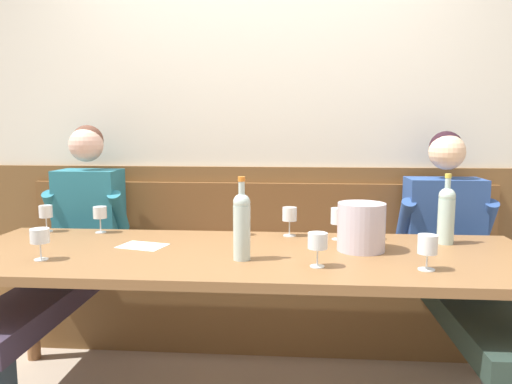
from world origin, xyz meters
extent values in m
cube|color=silver|center=(0.00, 1.09, 1.40)|extent=(6.80, 0.08, 2.80)
cube|color=brown|center=(0.00, 1.04, 0.52)|extent=(6.80, 0.03, 1.04)
cube|color=brown|center=(0.00, 0.81, 0.22)|extent=(2.89, 0.42, 0.44)
cube|color=brown|center=(0.00, 0.81, 0.47)|extent=(2.83, 0.39, 0.05)
cube|color=brown|center=(0.00, 1.00, 0.71)|extent=(2.89, 0.04, 0.45)
cube|color=brown|center=(0.00, 0.11, 0.71)|extent=(2.59, 0.87, 0.04)
cylinder|color=brown|center=(-1.22, 0.47, 0.35)|extent=(0.07, 0.07, 0.69)
cylinder|color=brown|center=(1.22, 0.47, 0.35)|extent=(0.07, 0.07, 0.69)
cube|color=#342A3C|center=(-1.02, 0.19, 0.43)|extent=(0.31, 1.14, 0.11)
cube|color=#246C7E|center=(-1.02, 0.81, 0.76)|extent=(0.37, 0.24, 0.54)
sphere|color=#D6A995|center=(-1.02, 0.80, 1.18)|extent=(0.20, 0.20, 0.20)
sphere|color=brown|center=(-1.02, 0.83, 1.21)|extent=(0.18, 0.18, 0.18)
cylinder|color=#246C7E|center=(-1.21, 0.76, 0.79)|extent=(0.08, 0.20, 0.27)
cylinder|color=#246C7E|center=(-0.82, 0.76, 0.79)|extent=(0.08, 0.20, 0.27)
cube|color=#26372F|center=(1.07, 0.19, 0.43)|extent=(0.35, 1.14, 0.11)
cube|color=navy|center=(1.07, 0.81, 0.74)|extent=(0.42, 0.23, 0.51)
sphere|color=beige|center=(1.07, 0.80, 1.15)|extent=(0.20, 0.20, 0.20)
sphere|color=black|center=(1.07, 0.83, 1.17)|extent=(0.18, 0.18, 0.18)
cylinder|color=navy|center=(0.85, 0.76, 0.76)|extent=(0.08, 0.20, 0.27)
cylinder|color=navy|center=(1.29, 0.76, 0.76)|extent=(0.08, 0.20, 0.27)
cylinder|color=#BFB4C2|center=(0.52, 0.18, 0.84)|extent=(0.21, 0.21, 0.22)
cylinder|color=#B2C8C0|center=(0.00, -0.02, 0.85)|extent=(0.07, 0.07, 0.23)
sphere|color=#B2C8C0|center=(0.00, -0.02, 0.97)|extent=(0.07, 0.07, 0.07)
cylinder|color=#B2C8C0|center=(0.00, -0.02, 1.02)|extent=(0.03, 0.03, 0.08)
cylinder|color=orange|center=(0.00, -0.02, 1.07)|extent=(0.03, 0.03, 0.02)
cylinder|color=#ADCABF|center=(0.94, 0.34, 0.84)|extent=(0.08, 0.08, 0.22)
sphere|color=#ADCABF|center=(0.94, 0.34, 0.96)|extent=(0.08, 0.08, 0.08)
cylinder|color=#ADCABF|center=(0.94, 0.34, 1.01)|extent=(0.03, 0.03, 0.08)
cylinder|color=gold|center=(0.94, 0.34, 1.06)|extent=(0.03, 0.03, 0.02)
cylinder|color=silver|center=(-0.80, 0.45, 0.73)|extent=(0.06, 0.06, 0.00)
cylinder|color=silver|center=(-0.80, 0.45, 0.77)|extent=(0.01, 0.01, 0.07)
cylinder|color=silver|center=(-0.80, 0.45, 0.84)|extent=(0.07, 0.07, 0.06)
cylinder|color=#E0D680|center=(-0.80, 0.45, 0.82)|extent=(0.06, 0.06, 0.02)
cylinder|color=silver|center=(-0.84, -0.09, 0.73)|extent=(0.06, 0.06, 0.00)
cylinder|color=silver|center=(-0.84, -0.09, 0.77)|extent=(0.01, 0.01, 0.07)
cylinder|color=silver|center=(-0.84, -0.09, 0.83)|extent=(0.08, 0.08, 0.06)
cylinder|color=silver|center=(0.31, -0.11, 0.73)|extent=(0.06, 0.06, 0.00)
cylinder|color=silver|center=(0.31, -0.11, 0.77)|extent=(0.01, 0.01, 0.07)
cylinder|color=silver|center=(0.31, -0.11, 0.84)|extent=(0.08, 0.08, 0.06)
cylinder|color=#DFD078|center=(0.31, -0.11, 0.82)|extent=(0.07, 0.07, 0.02)
cylinder|color=silver|center=(0.56, 0.40, 0.73)|extent=(0.07, 0.07, 0.00)
cylinder|color=silver|center=(0.56, 0.40, 0.77)|extent=(0.01, 0.01, 0.07)
cylinder|color=silver|center=(0.56, 0.40, 0.84)|extent=(0.08, 0.08, 0.08)
cylinder|color=#E8E17D|center=(0.56, 0.40, 0.82)|extent=(0.07, 0.07, 0.04)
cylinder|color=silver|center=(0.44, 0.39, 0.73)|extent=(0.06, 0.06, 0.00)
cylinder|color=silver|center=(0.44, 0.39, 0.77)|extent=(0.01, 0.01, 0.08)
cylinder|color=silver|center=(0.44, 0.39, 0.85)|extent=(0.07, 0.07, 0.08)
cylinder|color=silver|center=(0.19, 0.45, 0.73)|extent=(0.06, 0.06, 0.00)
cylinder|color=silver|center=(0.19, 0.45, 0.77)|extent=(0.01, 0.01, 0.08)
cylinder|color=silver|center=(0.19, 0.45, 0.84)|extent=(0.07, 0.07, 0.07)
cylinder|color=beige|center=(0.19, 0.45, 0.82)|extent=(0.07, 0.07, 0.01)
cylinder|color=silver|center=(-1.10, 0.45, 0.73)|extent=(0.06, 0.06, 0.00)
cylinder|color=silver|center=(-1.10, 0.45, 0.77)|extent=(0.01, 0.01, 0.07)
cylinder|color=silver|center=(-1.10, 0.45, 0.84)|extent=(0.07, 0.07, 0.06)
cylinder|color=silver|center=(0.73, -0.12, 0.73)|extent=(0.07, 0.07, 0.00)
cylinder|color=silver|center=(0.73, -0.12, 0.76)|extent=(0.01, 0.01, 0.06)
cylinder|color=silver|center=(0.73, -0.12, 0.83)|extent=(0.08, 0.08, 0.07)
cylinder|color=#ECD57B|center=(0.73, -0.12, 0.81)|extent=(0.07, 0.07, 0.02)
cylinder|color=silver|center=(-0.05, 0.45, 0.78)|extent=(0.06, 0.06, 0.09)
cube|color=white|center=(-0.49, 0.18, 0.73)|extent=(0.24, 0.20, 0.00)
camera|label=1|loc=(0.22, -2.00, 1.28)|focal=34.09mm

